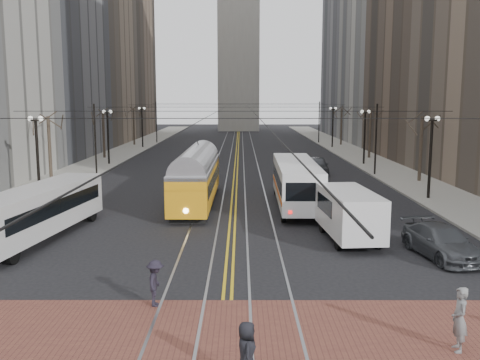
{
  "coord_description": "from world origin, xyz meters",
  "views": [
    {
      "loc": [
        0.48,
        -19.03,
        7.07
      ],
      "look_at": [
        0.44,
        7.61,
        3.0
      ],
      "focal_mm": 40.0,
      "sensor_mm": 36.0,
      "label": 1
    }
  ],
  "objects_px": {
    "pedestrian_b": "(459,319)",
    "sedan_grey": "(317,165)",
    "rear_bus": "(296,184)",
    "pedestrian_a": "(247,352)",
    "transit_bus": "(39,213)",
    "sedan_parked": "(441,242)",
    "streetcar": "(196,182)",
    "cargo_van": "(349,216)",
    "pedestrian_d": "(155,283)"
  },
  "relations": [
    {
      "from": "cargo_van",
      "to": "sedan_grey",
      "type": "relative_size",
      "value": 1.18
    },
    {
      "from": "cargo_van",
      "to": "pedestrian_d",
      "type": "distance_m",
      "value": 12.0
    },
    {
      "from": "rear_bus",
      "to": "pedestrian_d",
      "type": "distance_m",
      "value": 18.32
    },
    {
      "from": "cargo_van",
      "to": "sedan_parked",
      "type": "distance_m",
      "value": 4.62
    },
    {
      "from": "streetcar",
      "to": "pedestrian_b",
      "type": "bearing_deg",
      "value": -66.03
    },
    {
      "from": "cargo_van",
      "to": "sedan_grey",
      "type": "bearing_deg",
      "value": 81.43
    },
    {
      "from": "pedestrian_b",
      "to": "pedestrian_d",
      "type": "xyz_separation_m",
      "value": [
        -9.06,
        3.3,
        -0.12
      ]
    },
    {
      "from": "transit_bus",
      "to": "rear_bus",
      "type": "relative_size",
      "value": 0.93
    },
    {
      "from": "sedan_parked",
      "to": "cargo_van",
      "type": "bearing_deg",
      "value": 132.22
    },
    {
      "from": "streetcar",
      "to": "pedestrian_a",
      "type": "xyz_separation_m",
      "value": [
        3.13,
        -22.89,
        -0.69
      ]
    },
    {
      "from": "cargo_van",
      "to": "pedestrian_d",
      "type": "xyz_separation_m",
      "value": [
        -8.35,
        -8.62,
        -0.44
      ]
    },
    {
      "from": "pedestrian_b",
      "to": "sedan_grey",
      "type": "bearing_deg",
      "value": -176.11
    },
    {
      "from": "transit_bus",
      "to": "pedestrian_a",
      "type": "distance_m",
      "value": 17.32
    },
    {
      "from": "pedestrian_a",
      "to": "pedestrian_b",
      "type": "bearing_deg",
      "value": -78.05
    },
    {
      "from": "pedestrian_a",
      "to": "pedestrian_d",
      "type": "height_order",
      "value": "pedestrian_d"
    },
    {
      "from": "transit_bus",
      "to": "streetcar",
      "type": "xyz_separation_m",
      "value": [
        7.21,
        9.0,
        0.17
      ]
    },
    {
      "from": "transit_bus",
      "to": "sedan_grey",
      "type": "distance_m",
      "value": 29.4
    },
    {
      "from": "streetcar",
      "to": "rear_bus",
      "type": "distance_m",
      "value": 6.66
    },
    {
      "from": "sedan_grey",
      "to": "rear_bus",
      "type": "bearing_deg",
      "value": -98.69
    },
    {
      "from": "transit_bus",
      "to": "sedan_parked",
      "type": "xyz_separation_m",
      "value": [
        19.21,
        -3.11,
        -0.62
      ]
    },
    {
      "from": "transit_bus",
      "to": "cargo_van",
      "type": "bearing_deg",
      "value": 7.2
    },
    {
      "from": "rear_bus",
      "to": "pedestrian_d",
      "type": "height_order",
      "value": "rear_bus"
    },
    {
      "from": "rear_bus",
      "to": "pedestrian_b",
      "type": "relative_size",
      "value": 6.14
    },
    {
      "from": "pedestrian_d",
      "to": "pedestrian_a",
      "type": "bearing_deg",
      "value": -150.94
    },
    {
      "from": "cargo_van",
      "to": "pedestrian_b",
      "type": "relative_size",
      "value": 3.07
    },
    {
      "from": "pedestrian_a",
      "to": "pedestrian_b",
      "type": "relative_size",
      "value": 0.85
    },
    {
      "from": "streetcar",
      "to": "cargo_van",
      "type": "xyz_separation_m",
      "value": [
        8.4,
        -9.27,
        -0.24
      ]
    },
    {
      "from": "cargo_van",
      "to": "sedan_parked",
      "type": "height_order",
      "value": "cargo_van"
    },
    {
      "from": "sedan_parked",
      "to": "pedestrian_a",
      "type": "xyz_separation_m",
      "value": [
        -8.87,
        -10.78,
        0.09
      ]
    },
    {
      "from": "streetcar",
      "to": "transit_bus",
      "type": "bearing_deg",
      "value": -128.0
    },
    {
      "from": "pedestrian_d",
      "to": "pedestrian_b",
      "type": "bearing_deg",
      "value": -112.53
    },
    {
      "from": "pedestrian_a",
      "to": "pedestrian_b",
      "type": "height_order",
      "value": "pedestrian_b"
    },
    {
      "from": "cargo_van",
      "to": "pedestrian_a",
      "type": "bearing_deg",
      "value": -115.38
    },
    {
      "from": "sedan_parked",
      "to": "pedestrian_b",
      "type": "bearing_deg",
      "value": -117.1
    },
    {
      "from": "sedan_parked",
      "to": "pedestrian_d",
      "type": "height_order",
      "value": "pedestrian_d"
    },
    {
      "from": "streetcar",
      "to": "pedestrian_b",
      "type": "relative_size",
      "value": 6.83
    },
    {
      "from": "streetcar",
      "to": "sedan_grey",
      "type": "height_order",
      "value": "streetcar"
    },
    {
      "from": "pedestrian_a",
      "to": "transit_bus",
      "type": "bearing_deg",
      "value": 32.83
    },
    {
      "from": "streetcar",
      "to": "cargo_van",
      "type": "bearing_deg",
      "value": -47.13
    },
    {
      "from": "streetcar",
      "to": "cargo_van",
      "type": "relative_size",
      "value": 2.23
    },
    {
      "from": "transit_bus",
      "to": "sedan_parked",
      "type": "distance_m",
      "value": 19.47
    },
    {
      "from": "sedan_parked",
      "to": "streetcar",
      "type": "bearing_deg",
      "value": 125.24
    },
    {
      "from": "streetcar",
      "to": "sedan_parked",
      "type": "height_order",
      "value": "streetcar"
    },
    {
      "from": "cargo_van",
      "to": "pedestrian_b",
      "type": "xyz_separation_m",
      "value": [
        0.72,
        -11.92,
        -0.32
      ]
    },
    {
      "from": "rear_bus",
      "to": "pedestrian_b",
      "type": "distance_m",
      "value": 20.56
    },
    {
      "from": "streetcar",
      "to": "pedestrian_d",
      "type": "bearing_deg",
      "value": -89.13
    },
    {
      "from": "sedan_parked",
      "to": "pedestrian_a",
      "type": "distance_m",
      "value": 13.96
    },
    {
      "from": "streetcar",
      "to": "pedestrian_a",
      "type": "distance_m",
      "value": 23.11
    },
    {
      "from": "streetcar",
      "to": "pedestrian_a",
      "type": "bearing_deg",
      "value": -81.53
    },
    {
      "from": "sedan_parked",
      "to": "pedestrian_d",
      "type": "relative_size",
      "value": 3.03
    }
  ]
}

